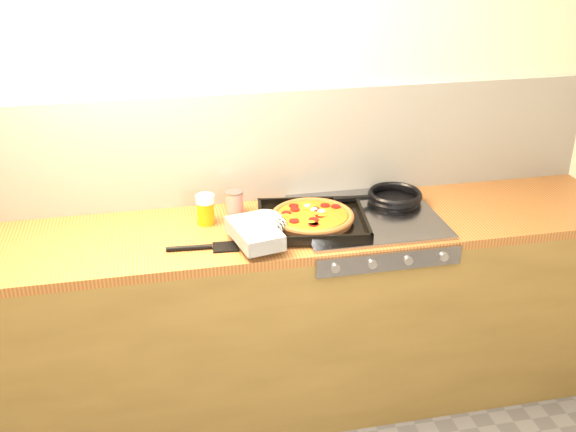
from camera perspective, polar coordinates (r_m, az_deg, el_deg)
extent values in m
plane|color=beige|center=(2.97, -3.19, 7.65)|extent=(3.20, 0.00, 3.20)
cube|color=white|center=(2.99, -3.11, 5.76)|extent=(3.20, 0.02, 0.50)
cube|color=olive|center=(3.06, -1.93, -8.86)|extent=(3.20, 0.60, 0.86)
cube|color=#945E2D|center=(2.83, -2.06, -1.29)|extent=(3.20, 0.60, 0.04)
cube|color=gray|center=(2.70, 8.55, -3.74)|extent=(0.60, 0.03, 0.08)
cylinder|color=#A5A5AA|center=(2.62, 4.02, -4.42)|extent=(0.04, 0.02, 0.04)
cylinder|color=#A5A5AA|center=(2.66, 7.14, -4.07)|extent=(0.04, 0.02, 0.04)
cylinder|color=#A5A5AA|center=(2.71, 10.15, -3.71)|extent=(0.04, 0.02, 0.04)
cylinder|color=#A5A5AA|center=(2.77, 13.04, -3.37)|extent=(0.04, 0.02, 0.04)
cube|color=gray|center=(2.92, 6.64, -0.04)|extent=(0.60, 0.56, 0.02)
cube|color=black|center=(2.82, 2.07, -0.53)|extent=(0.49, 0.45, 0.01)
cube|color=black|center=(2.98, 1.70, 1.36)|extent=(0.44, 0.07, 0.02)
cube|color=black|center=(2.64, 2.50, -1.91)|extent=(0.44, 0.07, 0.02)
cube|color=black|center=(2.84, 6.41, -0.04)|extent=(0.07, 0.39, 0.02)
cube|color=black|center=(2.79, -2.33, -0.31)|extent=(0.07, 0.39, 0.02)
cylinder|color=brown|center=(2.81, 2.08, -0.20)|extent=(0.38, 0.38, 0.02)
torus|color=brown|center=(2.80, 2.08, 0.01)|extent=(0.39, 0.39, 0.03)
cylinder|color=#BA6416|center=(2.80, 2.08, 0.05)|extent=(0.33, 0.33, 0.01)
cylinder|color=maroon|center=(2.79, 2.73, 0.06)|extent=(0.05, 0.05, 0.01)
cylinder|color=maroon|center=(2.87, 0.48, 0.87)|extent=(0.05, 0.05, 0.01)
cylinder|color=maroon|center=(2.71, 2.16, -0.69)|extent=(0.05, 0.05, 0.01)
cylinder|color=maroon|center=(2.80, -0.13, 0.25)|extent=(0.05, 0.05, 0.01)
cylinder|color=maroon|center=(2.88, 3.16, 0.90)|extent=(0.05, 0.05, 0.01)
cylinder|color=maroon|center=(2.84, 2.28, 0.60)|extent=(0.05, 0.05, 0.01)
cylinder|color=maroon|center=(2.73, 0.52, -0.43)|extent=(0.05, 0.05, 0.01)
cylinder|color=maroon|center=(2.87, 4.07, 0.81)|extent=(0.05, 0.05, 0.01)
cylinder|color=maroon|center=(2.71, 2.21, -0.66)|extent=(0.05, 0.05, 0.01)
cylinder|color=maroon|center=(2.75, 2.19, -0.32)|extent=(0.05, 0.05, 0.01)
cylinder|color=maroon|center=(2.84, 0.59, 0.55)|extent=(0.05, 0.05, 0.01)
ellipsoid|color=orange|center=(2.78, 0.35, 0.01)|extent=(0.04, 0.03, 0.01)
ellipsoid|color=orange|center=(2.78, -0.18, 0.06)|extent=(0.04, 0.03, 0.01)
ellipsoid|color=orange|center=(2.85, 1.78, 0.66)|extent=(0.04, 0.03, 0.01)
ellipsoid|color=orange|center=(2.89, 1.60, 1.01)|extent=(0.04, 0.03, 0.01)
ellipsoid|color=orange|center=(2.72, 1.97, -0.51)|extent=(0.04, 0.03, 0.01)
ellipsoid|color=orange|center=(2.78, 2.90, 0.06)|extent=(0.04, 0.03, 0.01)
ellipsoid|color=orange|center=(2.80, 2.60, 0.22)|extent=(0.04, 0.03, 0.01)
ellipsoid|color=orange|center=(2.77, 0.46, -0.09)|extent=(0.04, 0.03, 0.01)
ellipsoid|color=orange|center=(2.87, 2.05, 0.87)|extent=(0.04, 0.03, 0.01)
ellipsoid|color=silver|center=(2.88, 1.68, 0.92)|extent=(0.04, 0.04, 0.01)
ellipsoid|color=silver|center=(2.84, 2.22, 0.57)|extent=(0.04, 0.04, 0.01)
ellipsoid|color=silver|center=(2.83, 2.85, 0.43)|extent=(0.04, 0.04, 0.01)
cube|color=black|center=(2.64, -2.84, -1.46)|extent=(0.21, 0.29, 0.06)
ellipsoid|color=black|center=(2.75, -1.98, -0.29)|extent=(0.18, 0.18, 0.06)
cylinder|color=black|center=(2.67, -1.07, -1.08)|extent=(0.11, 0.12, 0.06)
cylinder|color=black|center=(3.06, 9.00, 1.33)|extent=(0.23, 0.23, 0.01)
torus|color=black|center=(3.06, 9.03, 1.71)|extent=(0.25, 0.25, 0.03)
cube|color=black|center=(2.99, 5.51, 1.48)|extent=(0.18, 0.02, 0.02)
cylinder|color=#A80D18|center=(2.92, -4.55, 1.11)|extent=(0.08, 0.08, 0.10)
cylinder|color=#B2B2B7|center=(2.90, -4.58, 2.03)|extent=(0.08, 0.08, 0.01)
cylinder|color=#B2B2B7|center=(2.94, -4.51, 0.19)|extent=(0.08, 0.08, 0.01)
cylinder|color=orange|center=(2.85, -6.98, 0.25)|extent=(0.08, 0.08, 0.10)
cylinder|color=silver|center=(2.83, -7.04, 1.45)|extent=(0.08, 0.08, 0.03)
cylinder|color=tan|center=(2.98, 0.27, 0.78)|extent=(0.26, 0.02, 0.02)
ellipsoid|color=tan|center=(3.01, 2.89, 0.99)|extent=(0.06, 0.04, 0.02)
cube|color=black|center=(2.67, -5.32, -2.62)|extent=(0.11, 0.09, 0.01)
cylinder|color=black|center=(2.66, -8.36, -2.69)|extent=(0.18, 0.03, 0.02)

